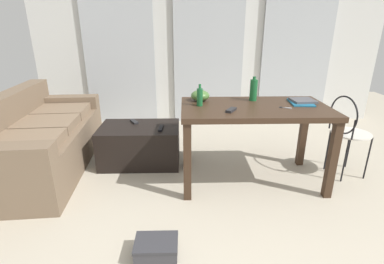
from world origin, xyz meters
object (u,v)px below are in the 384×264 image
(craft_table, at_px, (254,117))
(tv_remote_primary, at_px, (134,122))
(couch, at_px, (40,141))
(wire_chair, at_px, (347,127))
(bottle_near, at_px, (200,97))
(coffee_table, at_px, (140,144))
(shoebox, at_px, (156,249))
(bowl, at_px, (200,96))
(tv_remote_secondary, at_px, (161,128))
(tv_remote_on_table, at_px, (231,110))
(bottle_far, at_px, (253,90))
(book_stack, at_px, (302,101))
(scissors, at_px, (284,108))

(craft_table, xyz_separation_m, tv_remote_primary, (-1.26, 0.59, -0.23))
(couch, height_order, wire_chair, wire_chair)
(couch, bearing_deg, bottle_near, -9.83)
(coffee_table, xyz_separation_m, wire_chair, (2.15, -0.37, 0.32))
(coffee_table, bearing_deg, wire_chair, -9.64)
(shoebox, bearing_deg, bowl, 74.07)
(wire_chair, xyz_separation_m, bottle_near, (-1.50, -0.06, 0.33))
(tv_remote_secondary, bearing_deg, bottle_near, -35.70)
(tv_remote_on_table, xyz_separation_m, tv_remote_secondary, (-0.67, 0.52, -0.35))
(coffee_table, bearing_deg, couch, -173.30)
(coffee_table, height_order, bowl, bowl)
(wire_chair, bearing_deg, bottle_far, 171.97)
(tv_remote_secondary, distance_m, shoebox, 1.45)
(craft_table, xyz_separation_m, book_stack, (0.48, 0.10, 0.12))
(couch, distance_m, tv_remote_on_table, 2.10)
(wire_chair, height_order, shoebox, wire_chair)
(craft_table, relative_size, tv_remote_primary, 8.90)
(coffee_table, xyz_separation_m, book_stack, (1.66, -0.35, 0.58))
(craft_table, relative_size, shoebox, 4.73)
(shoebox, bearing_deg, wire_chair, 31.43)
(craft_table, relative_size, tv_remote_on_table, 9.77)
(wire_chair, relative_size, bottle_near, 4.18)
(tv_remote_primary, bearing_deg, bottle_far, -45.55)
(couch, height_order, shoebox, couch)
(craft_table, distance_m, tv_remote_on_table, 0.33)
(book_stack, relative_size, shoebox, 1.02)
(craft_table, bearing_deg, bottle_near, 177.65)
(bowl, xyz_separation_m, shoebox, (-0.36, -1.26, -0.78))
(book_stack, relative_size, scissors, 2.73)
(craft_table, height_order, tv_remote_secondary, craft_table)
(bottle_far, bearing_deg, tv_remote_on_table, -126.06)
(couch, relative_size, bottle_near, 9.47)
(coffee_table, relative_size, tv_remote_primary, 5.65)
(bottle_far, xyz_separation_m, book_stack, (0.46, -0.12, -0.09))
(tv_remote_on_table, height_order, shoebox, tv_remote_on_table)
(craft_table, height_order, bottle_far, bottle_far)
(tv_remote_on_table, height_order, scissors, tv_remote_on_table)
(book_stack, xyz_separation_m, tv_remote_on_table, (-0.74, -0.27, -0.01))
(coffee_table, xyz_separation_m, bottle_near, (0.66, -0.42, 0.65))
(coffee_table, bearing_deg, bowl, -19.08)
(coffee_table, bearing_deg, shoebox, -78.23)
(bottle_near, bearing_deg, book_stack, 4.28)
(tv_remote_secondary, bearing_deg, book_stack, -6.80)
(couch, height_order, coffee_table, couch)
(bottle_far, distance_m, tv_remote_secondary, 1.06)
(book_stack, bearing_deg, tv_remote_secondary, 169.86)
(bottle_near, xyz_separation_m, tv_remote_secondary, (-0.40, 0.33, -0.42))
(couch, bearing_deg, craft_table, -8.11)
(bottle_far, distance_m, bowl, 0.54)
(craft_table, height_order, tv_remote_on_table, tv_remote_on_table)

